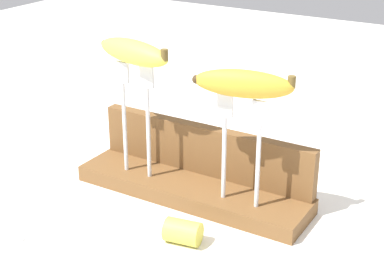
{
  "coord_description": "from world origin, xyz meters",
  "views": [
    {
      "loc": [
        0.47,
        -0.79,
        0.51
      ],
      "look_at": [
        0.0,
        0.0,
        0.13
      ],
      "focal_mm": 56.72,
      "sensor_mm": 36.0,
      "label": 1
    }
  ],
  "objects_px": {
    "fork_stand_left": "(136,110)",
    "banana_chunk_near": "(182,232)",
    "fork_stand_right": "(241,141)",
    "banana_raised_right": "(243,84)",
    "banana_raised_left": "(133,52)"
  },
  "relations": [
    {
      "from": "fork_stand_right",
      "to": "banana_chunk_near",
      "type": "xyz_separation_m",
      "value": [
        -0.04,
        -0.11,
        -0.12
      ]
    },
    {
      "from": "banana_raised_left",
      "to": "fork_stand_left",
      "type": "bearing_deg",
      "value": -12.75
    },
    {
      "from": "banana_chunk_near",
      "to": "fork_stand_left",
      "type": "bearing_deg",
      "value": 145.29
    },
    {
      "from": "banana_raised_left",
      "to": "banana_raised_right",
      "type": "relative_size",
      "value": 1.04
    },
    {
      "from": "banana_raised_left",
      "to": "banana_raised_right",
      "type": "xyz_separation_m",
      "value": [
        0.2,
        -0.0,
        -0.02
      ]
    },
    {
      "from": "fork_stand_left",
      "to": "banana_raised_right",
      "type": "bearing_deg",
      "value": -0.0
    },
    {
      "from": "fork_stand_left",
      "to": "banana_chunk_near",
      "type": "distance_m",
      "value": 0.23
    },
    {
      "from": "banana_raised_left",
      "to": "banana_chunk_near",
      "type": "distance_m",
      "value": 0.3
    },
    {
      "from": "fork_stand_right",
      "to": "banana_chunk_near",
      "type": "height_order",
      "value": "fork_stand_right"
    },
    {
      "from": "fork_stand_left",
      "to": "fork_stand_right",
      "type": "height_order",
      "value": "fork_stand_left"
    },
    {
      "from": "banana_raised_right",
      "to": "banana_chunk_near",
      "type": "distance_m",
      "value": 0.24
    },
    {
      "from": "banana_raised_right",
      "to": "banana_chunk_near",
      "type": "relative_size",
      "value": 2.6
    },
    {
      "from": "fork_stand_left",
      "to": "banana_chunk_near",
      "type": "xyz_separation_m",
      "value": [
        0.16,
        -0.11,
        -0.13
      ]
    },
    {
      "from": "fork_stand_right",
      "to": "fork_stand_left",
      "type": "bearing_deg",
      "value": 180.0
    },
    {
      "from": "fork_stand_left",
      "to": "banana_chunk_near",
      "type": "height_order",
      "value": "fork_stand_left"
    }
  ]
}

